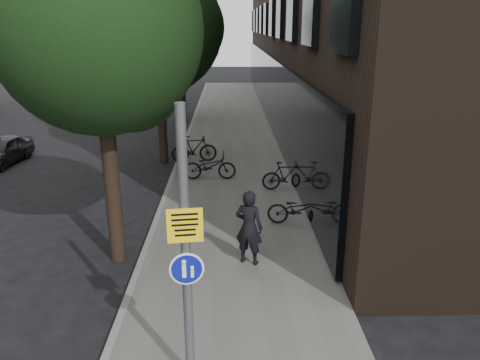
{
  "coord_description": "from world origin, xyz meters",
  "views": [
    {
      "loc": [
        0.1,
        -5.74,
        5.4
      ],
      "look_at": [
        0.35,
        4.49,
        2.0
      ],
      "focal_mm": 35.0,
      "sensor_mm": 36.0,
      "label": 1
    }
  ],
  "objects_px": {
    "parked_car_near": "(2,150)",
    "signpost": "(186,253)",
    "pedestrian": "(249,227)",
    "parked_bike_facade_near": "(298,209)"
  },
  "relations": [
    {
      "from": "parked_car_near",
      "to": "signpost",
      "type": "bearing_deg",
      "value": -49.18
    },
    {
      "from": "parked_car_near",
      "to": "pedestrian",
      "type": "bearing_deg",
      "value": -35.97
    },
    {
      "from": "parked_bike_facade_near",
      "to": "signpost",
      "type": "bearing_deg",
      "value": 167.33
    },
    {
      "from": "signpost",
      "to": "parked_car_near",
      "type": "bearing_deg",
      "value": 117.32
    },
    {
      "from": "signpost",
      "to": "pedestrian",
      "type": "xyz_separation_m",
      "value": [
        1.07,
        3.75,
        -1.3
      ]
    },
    {
      "from": "pedestrian",
      "to": "parked_bike_facade_near",
      "type": "relative_size",
      "value": 1.04
    },
    {
      "from": "pedestrian",
      "to": "signpost",
      "type": "bearing_deg",
      "value": 96.75
    },
    {
      "from": "signpost",
      "to": "parked_bike_facade_near",
      "type": "xyz_separation_m",
      "value": [
        2.53,
        5.91,
        -1.74
      ]
    },
    {
      "from": "signpost",
      "to": "parked_bike_facade_near",
      "type": "height_order",
      "value": "signpost"
    },
    {
      "from": "signpost",
      "to": "parked_car_near",
      "type": "relative_size",
      "value": 1.32
    }
  ]
}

